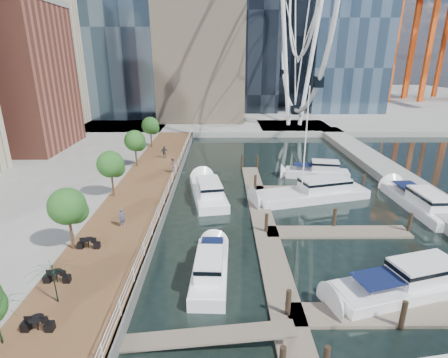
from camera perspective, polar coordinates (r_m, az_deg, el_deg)
ground at (r=22.97m, az=1.57°, el=-18.35°), size 520.00×520.00×0.00m
boardwalk at (r=36.76m, az=-13.42°, el=-2.84°), size 6.00×60.00×1.00m
seawall at (r=36.21m, az=-8.79°, el=-2.88°), size 0.25×60.00×1.00m
land_far at (r=120.93m, az=-0.11°, el=12.88°), size 200.00×114.00×1.00m
breakwater at (r=45.50m, az=26.68°, el=-0.12°), size 4.00×60.00×1.00m
pier at (r=72.97m, az=11.32°, el=8.25°), size 14.00×12.00×1.00m
railing at (r=35.85m, az=-9.03°, el=-1.36°), size 0.10×60.00×1.05m
floating_docks at (r=32.43m, az=15.25°, el=-6.10°), size 16.00×34.00×2.60m
port_cranes at (r=132.95m, az=32.48°, el=19.07°), size 40.00×52.00×38.00m
street_trees at (r=35.26m, az=-18.05°, el=2.30°), size 2.60×42.60×4.60m
cafe_tables at (r=22.69m, az=-26.80°, el=-16.98°), size 2.50×13.70×0.74m
yacht_foreground at (r=25.65m, az=27.28°, el=-16.30°), size 10.85×5.51×2.15m
pedestrian_near at (r=29.52m, az=-16.30°, el=-6.08°), size 0.66×0.64×1.52m
pedestrian_mid at (r=41.76m, az=-8.37°, el=2.26°), size 0.76×0.95×1.87m
pedestrian_far at (r=48.26m, az=-9.70°, el=4.37°), size 0.97×0.41×1.65m
moored_yachts at (r=35.54m, az=14.13°, el=-4.57°), size 24.74×34.61×11.50m
cafe_seating at (r=20.53m, az=-31.27°, el=-19.06°), size 4.33×8.84×2.52m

